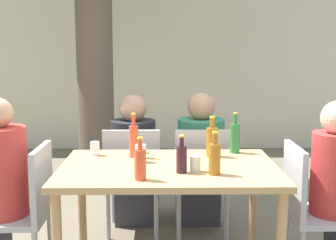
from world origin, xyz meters
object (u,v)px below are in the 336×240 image
object	(u,v)px
amber_bottle_0	(212,141)
drinking_glass_2	(137,146)
patio_chair_1	(310,204)
drinking_glass_3	(141,153)
person_seated_2	(134,167)
amber_bottle_5	(215,158)
patio_chair_2	(133,175)
drinking_glass_0	(195,164)
patio_chair_0	(26,205)
green_bottle_4	(235,137)
patio_chair_3	(202,175)
soda_bottle_2	(134,140)
dining_table_front	(169,178)
drinking_glass_1	(95,148)
soda_bottle_3	(140,163)
wine_bottle_1	(182,158)
person_seated_3	(200,165)

from	to	relation	value
amber_bottle_0	drinking_glass_2	bearing A→B (deg)	166.71
patio_chair_1	drinking_glass_3	distance (m)	1.16
person_seated_2	amber_bottle_5	world-z (taller)	person_seated_2
patio_chair_2	drinking_glass_0	world-z (taller)	patio_chair_2
person_seated_2	patio_chair_1	bearing A→B (deg)	142.18
patio_chair_0	green_bottle_4	distance (m)	1.50
patio_chair_3	soda_bottle_2	size ratio (longest dim) A/B	2.88
patio_chair_2	drinking_glass_2	xyz separation A→B (m)	(0.06, -0.32, 0.31)
dining_table_front	drinking_glass_1	size ratio (longest dim) A/B	14.27
patio_chair_0	soda_bottle_2	bearing A→B (deg)	109.11
patio_chair_0	green_bottle_4	world-z (taller)	green_bottle_4
person_seated_2	drinking_glass_2	xyz separation A→B (m)	(0.06, -0.55, 0.30)
drinking_glass_1	soda_bottle_3	bearing A→B (deg)	-60.47
patio_chair_3	drinking_glass_3	bearing A→B (deg)	52.55
amber_bottle_0	soda_bottle_2	xyz separation A→B (m)	(-0.54, -0.02, 0.01)
patio_chair_0	patio_chair_2	xyz separation A→B (m)	(0.65, 0.70, 0.00)
amber_bottle_0	green_bottle_4	xyz separation A→B (m)	(0.18, 0.11, 0.00)
patio_chair_3	patio_chair_0	bearing A→B (deg)	30.21
patio_chair_2	drinking_glass_3	xyz separation A→B (m)	(0.10, -0.60, 0.32)
patio_chair_2	soda_bottle_2	xyz separation A→B (m)	(0.04, -0.46, 0.38)
patio_chair_3	amber_bottle_0	world-z (taller)	amber_bottle_0
patio_chair_0	drinking_glass_3	distance (m)	0.82
amber_bottle_5	drinking_glass_0	world-z (taller)	amber_bottle_5
patio_chair_1	wine_bottle_1	xyz separation A→B (m)	(-0.85, -0.17, 0.35)
drinking_glass_2	patio_chair_1	bearing A→B (deg)	-18.44
drinking_glass_0	drinking_glass_3	xyz separation A→B (m)	(-0.34, 0.24, 0.01)
patio_chair_3	drinking_glass_0	xyz separation A→B (m)	(-0.12, -0.84, 0.31)
person_seated_2	green_bottle_4	size ratio (longest dim) A/B	3.87
dining_table_front	drinking_glass_3	distance (m)	0.25
patio_chair_1	amber_bottle_0	bearing A→B (deg)	67.42
soda_bottle_3	green_bottle_4	xyz separation A→B (m)	(0.65, 0.68, 0.02)
person_seated_3	soda_bottle_2	world-z (taller)	person_seated_3
person_seated_3	wine_bottle_1	size ratio (longest dim) A/B	4.94
amber_bottle_0	drinking_glass_2	size ratio (longest dim) A/B	2.82
amber_bottle_0	green_bottle_4	world-z (taller)	green_bottle_4
wine_bottle_1	soda_bottle_2	world-z (taller)	soda_bottle_2
patio_chair_0	wine_bottle_1	xyz separation A→B (m)	(1.01, -0.17, 0.35)
dining_table_front	green_bottle_4	world-z (taller)	green_bottle_4
patio_chair_2	green_bottle_4	distance (m)	0.91
dining_table_front	amber_bottle_0	size ratio (longest dim) A/B	4.95
patio_chair_2	drinking_glass_1	distance (m)	0.56
soda_bottle_3	green_bottle_4	bearing A→B (deg)	46.50
soda_bottle_2	green_bottle_4	size ratio (longest dim) A/B	1.05
drinking_glass_3	patio_chair_3	bearing A→B (deg)	52.55
patio_chair_1	patio_chair_2	bearing A→B (deg)	59.79
patio_chair_1	soda_bottle_2	distance (m)	1.25
dining_table_front	drinking_glass_2	xyz separation A→B (m)	(-0.22, 0.38, 0.13)
person_seated_3	drinking_glass_0	bearing A→B (deg)	83.73
drinking_glass_3	patio_chair_2	bearing A→B (deg)	99.05
person_seated_2	drinking_glass_1	size ratio (longest dim) A/B	11.61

